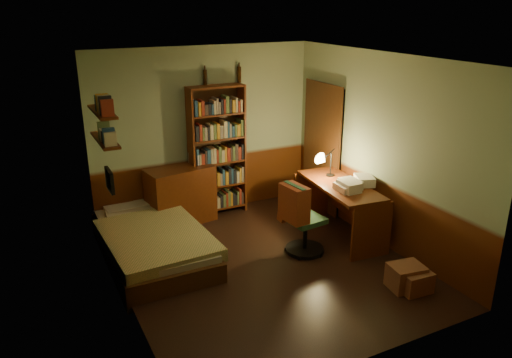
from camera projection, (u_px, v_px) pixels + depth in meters
name	position (u px, v px, depth m)	size (l,w,h in m)	color
floor	(265.00, 266.00, 6.41)	(3.50, 4.00, 0.02)	black
ceiling	(266.00, 58.00, 5.52)	(3.50, 4.00, 0.02)	silver
wall_back	(204.00, 132.00, 7.65)	(3.50, 0.02, 2.60)	#8EA47F
wall_left	(117.00, 194.00, 5.22)	(0.02, 4.00, 2.60)	#8EA47F
wall_right	(381.00, 151.00, 6.71)	(0.02, 4.00, 2.60)	#8EA47F
wall_front	(375.00, 236.00, 4.28)	(3.50, 0.02, 2.60)	#8EA47F
doorway	(323.00, 149.00, 7.89)	(0.06, 0.90, 2.00)	black
door_trim	(321.00, 149.00, 7.87)	(0.02, 0.98, 2.08)	#3B200E
bed	(151.00, 231.00, 6.60)	(1.18, 2.21, 0.66)	olive
dresser	(181.00, 195.00, 7.52)	(0.98, 0.49, 0.87)	#52220C
mini_stereo	(201.00, 157.00, 7.62)	(0.30, 0.23, 0.16)	#B2B2B7
bookshelf	(217.00, 152.00, 7.68)	(0.87, 0.27, 2.03)	#52220C
bottle_left	(205.00, 77.00, 7.34)	(0.06, 0.06, 0.23)	black
bottle_right	(239.00, 75.00, 7.57)	(0.06, 0.06, 0.24)	black
desk	(339.00, 210.00, 7.08)	(0.62, 1.49, 0.80)	#52220C
paper_stack	(364.00, 180.00, 6.90)	(0.23, 0.31, 0.12)	silver
desk_lamp	(331.00, 153.00, 7.16)	(0.21, 0.21, 0.69)	black
office_chair	(306.00, 214.00, 6.58)	(0.55, 0.48, 1.10)	#2D5D39
red_jacket	(300.00, 157.00, 6.32)	(0.22, 0.41, 0.48)	#A94423
wall_shelf_lower	(105.00, 140.00, 6.09)	(0.20, 0.90, 0.03)	#52220C
wall_shelf_upper	(102.00, 112.00, 5.97)	(0.20, 0.90, 0.03)	#52220C
framed_picture	(110.00, 180.00, 5.76)	(0.04, 0.32, 0.26)	black
cardboard_box_a	(406.00, 277.00, 5.86)	(0.39, 0.31, 0.29)	brown
cardboard_box_b	(415.00, 281.00, 5.81)	(0.36, 0.29, 0.25)	brown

